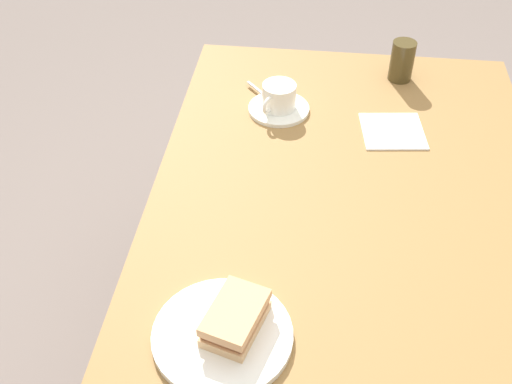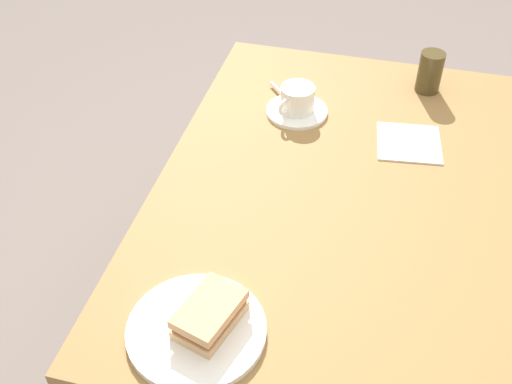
% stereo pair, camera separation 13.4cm
% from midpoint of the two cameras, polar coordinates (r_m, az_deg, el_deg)
% --- Properties ---
extents(ground_plane, '(6.00, 6.00, 0.00)m').
position_cam_midpoint_polar(ground_plane, '(1.96, 8.66, -15.84)').
color(ground_plane, slate).
extents(dining_table, '(1.17, 0.87, 0.71)m').
position_cam_midpoint_polar(dining_table, '(1.48, 11.03, -3.04)').
color(dining_table, olive).
rests_on(dining_table, ground_plane).
extents(sandwich_plate, '(0.25, 0.25, 0.01)m').
position_cam_midpoint_polar(sandwich_plate, '(1.13, -1.96, -12.55)').
color(sandwich_plate, white).
rests_on(sandwich_plate, dining_table).
extents(sandwich_front, '(0.15, 0.12, 0.05)m').
position_cam_midpoint_polar(sandwich_front, '(1.11, -0.70, -11.17)').
color(sandwich_front, '#DDAE78').
rests_on(sandwich_front, sandwich_plate).
extents(coffee_saucer, '(0.16, 0.16, 0.01)m').
position_cam_midpoint_polar(coffee_saucer, '(1.63, 6.09, 7.18)').
color(coffee_saucer, white).
rests_on(coffee_saucer, dining_table).
extents(coffee_cup, '(0.11, 0.09, 0.07)m').
position_cam_midpoint_polar(coffee_cup, '(1.61, 6.15, 8.33)').
color(coffee_cup, white).
rests_on(coffee_cup, coffee_saucer).
extents(spoon, '(0.08, 0.07, 0.01)m').
position_cam_midpoint_polar(spoon, '(1.68, 4.72, 8.76)').
color(spoon, silver).
rests_on(spoon, coffee_saucer).
extents(napkin, '(0.17, 0.17, 0.00)m').
position_cam_midpoint_polar(napkin, '(1.58, 16.04, 4.20)').
color(napkin, white).
rests_on(napkin, dining_table).
extents(drinking_glass, '(0.06, 0.06, 0.11)m').
position_cam_midpoint_polar(drinking_glass, '(1.76, 17.60, 10.22)').
color(drinking_glass, '#473B1D').
rests_on(drinking_glass, dining_table).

